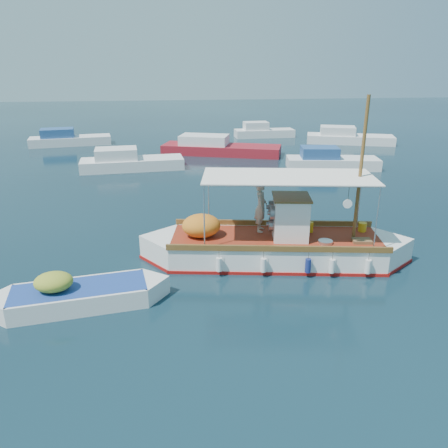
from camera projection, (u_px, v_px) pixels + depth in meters
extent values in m
plane|color=black|center=(259.00, 258.00, 17.73)|extent=(160.00, 160.00, 0.00)
cube|color=white|center=(275.00, 251.00, 17.41)|extent=(8.47, 4.00, 1.19)
cube|color=white|center=(174.00, 250.00, 17.53)|extent=(2.68, 2.68, 1.19)
cube|color=white|center=(378.00, 252.00, 17.29)|extent=(2.68, 2.68, 1.19)
cube|color=#9A120E|center=(275.00, 259.00, 17.53)|extent=(8.59, 4.10, 0.20)
cube|color=maroon|center=(275.00, 238.00, 17.21)|extent=(8.43, 3.78, 0.07)
cube|color=brown|center=(273.00, 223.00, 18.45)|extent=(8.15, 1.45, 0.22)
cube|color=brown|center=(279.00, 249.00, 15.88)|extent=(8.15, 1.45, 0.22)
cube|color=white|center=(290.00, 218.00, 16.90)|extent=(1.51, 1.60, 1.63)
cube|color=brown|center=(292.00, 197.00, 16.61)|extent=(1.64, 1.73, 0.07)
cylinder|color=slate|center=(273.00, 213.00, 16.49)|extent=(0.32, 0.57, 0.54)
cylinder|color=slate|center=(272.00, 207.00, 17.14)|extent=(0.32, 0.57, 0.54)
cylinder|color=slate|center=(272.00, 224.00, 17.02)|extent=(0.32, 0.57, 0.54)
cylinder|color=brown|center=(361.00, 171.00, 16.17)|extent=(0.15, 0.15, 5.42)
cylinder|color=brown|center=(336.00, 182.00, 16.35)|extent=(1.94, 0.40, 0.09)
cylinder|color=silver|center=(209.00, 198.00, 17.98)|extent=(0.05, 0.05, 2.44)
cylinder|color=silver|center=(204.00, 217.00, 15.74)|extent=(0.05, 0.05, 2.44)
cylinder|color=silver|center=(360.00, 200.00, 17.79)|extent=(0.05, 0.05, 2.44)
cylinder|color=silver|center=(377.00, 219.00, 15.56)|extent=(0.05, 0.05, 2.44)
cube|color=white|center=(288.00, 176.00, 16.34)|extent=(6.74, 3.61, 0.04)
ellipsoid|color=orange|center=(201.00, 226.00, 17.13)|extent=(1.71, 1.52, 0.91)
cube|color=#CC9112|center=(309.00, 227.00, 17.64)|extent=(0.30, 0.24, 0.43)
cylinder|color=#CC9112|center=(362.00, 227.00, 17.74)|extent=(0.37, 0.37, 0.37)
cube|color=brown|center=(362.00, 241.00, 16.68)|extent=(0.78, 0.60, 0.13)
cylinder|color=#B2B2B2|center=(325.00, 242.00, 16.57)|extent=(0.62, 0.62, 0.13)
cylinder|color=white|center=(348.00, 204.00, 15.45)|extent=(0.33, 0.09, 0.33)
cylinder|color=white|center=(219.00, 264.00, 16.01)|extent=(0.25, 0.25, 0.52)
cylinder|color=navy|center=(308.00, 266.00, 15.92)|extent=(0.25, 0.25, 0.52)
cylinder|color=white|center=(368.00, 266.00, 15.85)|extent=(0.25, 0.25, 0.52)
imported|color=#B9AD99|center=(261.00, 207.00, 17.50)|extent=(0.67, 0.85, 2.06)
cube|color=white|center=(80.00, 299.00, 14.20)|extent=(4.42, 2.25, 0.83)
cube|color=white|center=(10.00, 308.00, 13.66)|extent=(1.63, 1.63, 0.83)
cube|color=white|center=(146.00, 290.00, 14.74)|extent=(1.63, 1.63, 0.83)
cube|color=navy|center=(79.00, 288.00, 14.07)|extent=(4.40, 2.07, 0.05)
ellipsoid|color=#9AA52E|center=(54.00, 282.00, 13.77)|extent=(1.34, 1.16, 0.61)
cube|color=silver|center=(133.00, 165.00, 32.35)|extent=(7.60, 3.04, 1.00)
cube|color=silver|center=(116.00, 154.00, 31.81)|extent=(3.14, 2.29, 0.80)
cube|color=maroon|center=(221.00, 151.00, 37.62)|extent=(10.44, 5.84, 1.00)
cube|color=silver|center=(204.00, 140.00, 37.58)|extent=(4.57, 3.53, 0.80)
cube|color=silver|center=(332.00, 164.00, 32.59)|extent=(6.98, 3.26, 1.00)
cube|color=#274E83|center=(320.00, 152.00, 32.31)|extent=(2.95, 2.28, 0.80)
cube|color=silver|center=(350.00, 140.00, 42.77)|extent=(8.61, 5.02, 1.00)
cube|color=silver|center=(338.00, 131.00, 42.67)|extent=(3.81, 3.12, 0.80)
cube|color=silver|center=(71.00, 142.00, 41.89)|extent=(7.69, 3.45, 1.00)
cube|color=#274E83|center=(57.00, 133.00, 41.28)|extent=(3.24, 2.40, 0.80)
cube|color=silver|center=(264.00, 134.00, 46.37)|extent=(6.27, 2.17, 1.00)
cube|color=silver|center=(256.00, 126.00, 45.92)|extent=(2.53, 1.77, 0.80)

